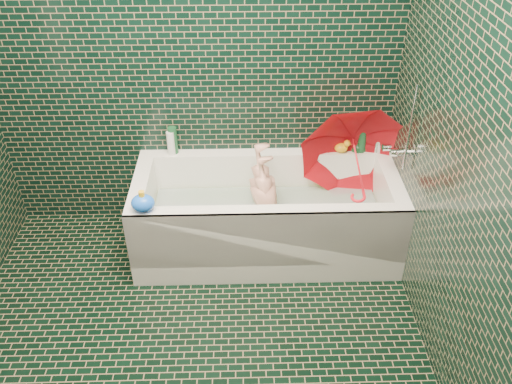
{
  "coord_description": "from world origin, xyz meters",
  "views": [
    {
      "loc": [
        0.3,
        -1.81,
        2.46
      ],
      "look_at": [
        0.38,
        0.82,
        0.59
      ],
      "focal_mm": 38.0,
      "sensor_mm": 36.0,
      "label": 1
    }
  ],
  "objects_px": {
    "child": "(268,207)",
    "rubber_duck": "(342,147)",
    "bath_toy": "(143,203)",
    "bathtub": "(266,222)",
    "umbrella": "(358,167)"
  },
  "relations": [
    {
      "from": "child",
      "to": "rubber_duck",
      "type": "bearing_deg",
      "value": 117.96
    },
    {
      "from": "rubber_duck",
      "to": "bath_toy",
      "type": "distance_m",
      "value": 1.4
    },
    {
      "from": "bath_toy",
      "to": "bathtub",
      "type": "bearing_deg",
      "value": 42.93
    },
    {
      "from": "umbrella",
      "to": "bath_toy",
      "type": "bearing_deg",
      "value": -161.94
    },
    {
      "from": "child",
      "to": "rubber_duck",
      "type": "distance_m",
      "value": 0.65
    },
    {
      "from": "child",
      "to": "rubber_duck",
      "type": "relative_size",
      "value": 6.85
    },
    {
      "from": "rubber_duck",
      "to": "umbrella",
      "type": "bearing_deg",
      "value": -54.35
    },
    {
      "from": "bathtub",
      "to": "umbrella",
      "type": "xyz_separation_m",
      "value": [
        0.58,
        0.06,
        0.39
      ]
    },
    {
      "from": "child",
      "to": "bathtub",
      "type": "bearing_deg",
      "value": -16.03
    },
    {
      "from": "umbrella",
      "to": "bath_toy",
      "type": "height_order",
      "value": "umbrella"
    },
    {
      "from": "child",
      "to": "bath_toy",
      "type": "relative_size",
      "value": 5.11
    },
    {
      "from": "umbrella",
      "to": "bath_toy",
      "type": "distance_m",
      "value": 1.36
    },
    {
      "from": "child",
      "to": "rubber_duck",
      "type": "xyz_separation_m",
      "value": [
        0.51,
        0.29,
        0.28
      ]
    },
    {
      "from": "bathtub",
      "to": "umbrella",
      "type": "distance_m",
      "value": 0.7
    },
    {
      "from": "child",
      "to": "umbrella",
      "type": "height_order",
      "value": "umbrella"
    }
  ]
}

